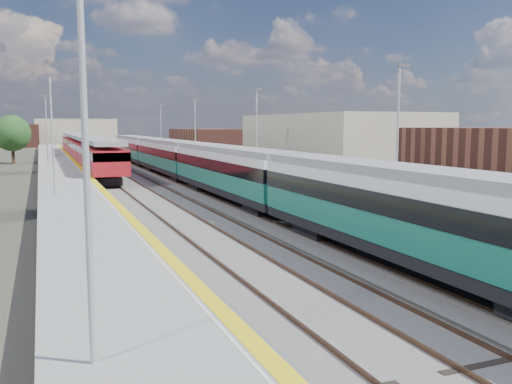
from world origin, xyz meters
TOP-DOWN VIEW (x-y plane):
  - ground at (0.00, 50.00)m, footprint 320.00×320.00m
  - ballast_bed at (-2.25, 52.50)m, footprint 10.50×155.00m
  - tracks at (-1.65, 54.18)m, footprint 8.96×160.00m
  - platform_right at (5.28, 52.49)m, footprint 4.70×155.00m
  - platform_left at (-9.05, 52.49)m, footprint 4.30×155.00m
  - buildings at (-18.12, 138.60)m, footprint 72.00×185.50m
  - green_train at (1.50, 44.35)m, footprint 2.90×80.77m
  - red_train at (-5.50, 74.65)m, footprint 3.07×62.13m
  - tree_c at (-14.44, 80.43)m, footprint 4.98×4.98m
  - tree_d at (20.11, 70.93)m, footprint 5.14×5.14m

SIDE VIEW (x-z plane):
  - ground at x=0.00m, z-range 0.00..0.00m
  - ballast_bed at x=-2.25m, z-range 0.00..0.06m
  - tracks at x=-1.65m, z-range 0.02..0.19m
  - platform_left at x=-9.05m, z-range -3.74..4.78m
  - platform_right at x=5.28m, z-range -3.72..4.80m
  - green_train at x=1.50m, z-range 0.65..3.85m
  - red_train at x=-5.50m, z-range 0.35..4.23m
  - tree_c at x=-14.44m, z-range 0.87..7.62m
  - tree_d at x=20.11m, z-range 0.90..7.87m
  - buildings at x=-18.12m, z-range -9.30..30.70m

